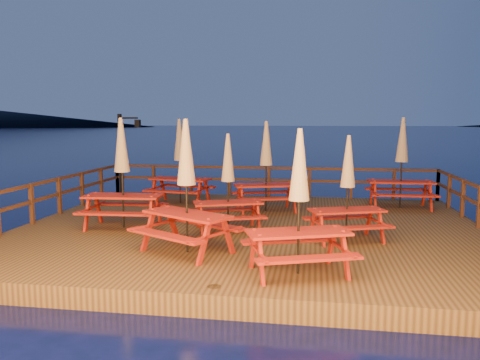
% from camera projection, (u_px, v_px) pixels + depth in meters
% --- Properties ---
extents(ground, '(500.00, 500.00, 0.00)m').
position_uv_depth(ground, '(251.00, 241.00, 12.41)').
color(ground, black).
rests_on(ground, ground).
extents(deck, '(12.00, 10.00, 0.40)m').
position_uv_depth(deck, '(251.00, 233.00, 12.38)').
color(deck, '#412D14').
rests_on(deck, ground).
extents(deck_piles, '(11.44, 9.44, 1.40)m').
position_uv_depth(deck_piles, '(251.00, 251.00, 12.44)').
color(deck_piles, '#392112').
rests_on(deck_piles, ground).
extents(railing, '(11.80, 9.75, 1.10)m').
position_uv_depth(railing, '(259.00, 188.00, 14.00)').
color(railing, '#392112').
rests_on(railing, deck).
extents(lamp_post, '(0.85, 0.18, 3.00)m').
position_uv_depth(lamp_post, '(125.00, 147.00, 17.42)').
color(lamp_post, black).
rests_on(lamp_post, deck).
extents(picnic_table_0, '(2.08, 1.90, 2.44)m').
position_uv_depth(picnic_table_0, '(228.00, 181.00, 11.68)').
color(picnic_table_0, '#98250D').
rests_on(picnic_table_0, deck).
extents(picnic_table_1, '(2.32, 2.10, 2.75)m').
position_uv_depth(picnic_table_1, '(266.00, 165.00, 14.22)').
color(picnic_table_1, '#98250D').
rests_on(picnic_table_1, deck).
extents(picnic_table_2, '(2.08, 1.75, 2.83)m').
position_uv_depth(picnic_table_2, '(122.00, 171.00, 11.99)').
color(picnic_table_2, '#98250D').
rests_on(picnic_table_2, deck).
extents(picnic_table_3, '(2.50, 2.36, 2.80)m').
position_uv_depth(picnic_table_3, '(186.00, 184.00, 9.72)').
color(picnic_table_3, '#98250D').
rests_on(picnic_table_3, deck).
extents(picnic_table_4, '(2.07, 1.89, 2.44)m').
position_uv_depth(picnic_table_4, '(348.00, 186.00, 10.71)').
color(picnic_table_4, '#98250D').
rests_on(picnic_table_4, deck).
extents(picnic_table_5, '(2.24, 2.04, 2.63)m').
position_uv_depth(picnic_table_5, '(299.00, 199.00, 8.34)').
color(picnic_table_5, '#98250D').
rests_on(picnic_table_5, deck).
extents(picnic_table_6, '(2.04, 1.70, 2.86)m').
position_uv_depth(picnic_table_6, '(402.00, 161.00, 14.73)').
color(picnic_table_6, '#98250D').
rests_on(picnic_table_6, deck).
extents(picnic_table_7, '(2.20, 1.90, 2.82)m').
position_uv_depth(picnic_table_7, '(180.00, 160.00, 15.52)').
color(picnic_table_7, '#98250D').
rests_on(picnic_table_7, deck).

